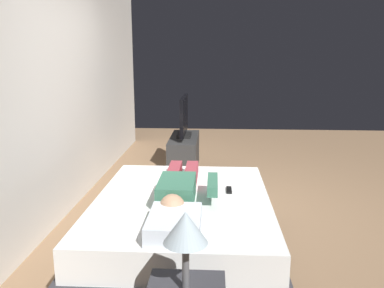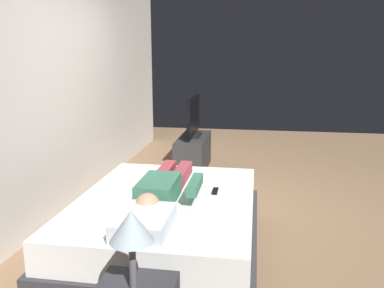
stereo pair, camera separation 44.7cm
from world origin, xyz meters
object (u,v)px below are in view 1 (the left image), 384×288
Objects in this scene: bed at (183,229)px; tv_stand at (184,153)px; person at (180,187)px; tv at (184,118)px; pillow at (175,224)px; remote at (229,190)px; lamp at (186,229)px.

bed is 1.76× the size of tv_stand.
tv reaches higher than person.
pillow is at bearing -176.63° from tv.
bed is at bearing 115.22° from remote.
person is (0.68, 0.02, 0.02)m from pillow.
remote is at bearing -24.76° from pillow.
tv_stand is at bearing 4.20° from bed.
pillow is 1.14× the size of lamp.
person is 0.44m from remote.
lamp is (-3.90, -0.31, 0.60)m from tv_stand.
person is 2.64m from tv_stand.
bed is 12.92× the size of remote.
remote is 2.53m from tv.
pillow is at bearing 155.24° from remote.
tv reaches higher than tv_stand.
pillow is 0.38× the size of person.
tv_stand is at bearing 3.75° from person.
lamp reaches higher than bed.
tv is (3.28, 0.19, 0.18)m from pillow.
bed is at bearing -141.99° from person.
tv_stand is at bearing 4.57° from lamp.
pillow is 0.44× the size of tv_stand.
remote reaches higher than bed.
pillow is at bearing -178.09° from person.
bed is 1.54× the size of person.
tv is 3.91m from lamp.
person is 8.40× the size of remote.
pillow is 3.29m from tv.
person is at bearing 38.01° from bed.
tv is at bearing 13.21° from remote.
bed is 2.20× the size of tv.
lamp is at bearing -175.43° from tv.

